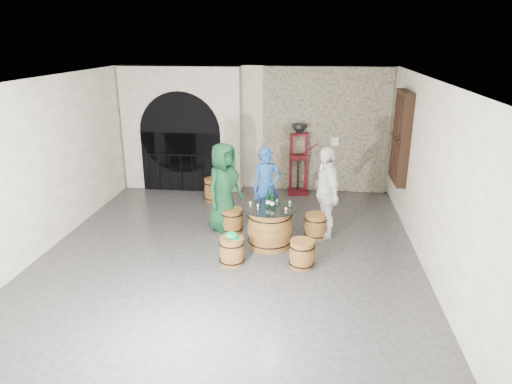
# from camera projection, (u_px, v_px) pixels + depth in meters

# --- Properties ---
(ground) EXTENTS (8.00, 8.00, 0.00)m
(ground) POSITION_uv_depth(u_px,v_px,m) (231.00, 252.00, 8.66)
(ground) COLOR #2B2B2E
(ground) RESTS_ON ground
(wall_back) EXTENTS (8.00, 0.00, 8.00)m
(wall_back) POSITION_uv_depth(u_px,v_px,m) (256.00, 129.00, 11.90)
(wall_back) COLOR silver
(wall_back) RESTS_ON ground
(wall_front) EXTENTS (8.00, 0.00, 8.00)m
(wall_front) POSITION_uv_depth(u_px,v_px,m) (156.00, 288.00, 4.39)
(wall_front) COLOR silver
(wall_front) RESTS_ON ground
(wall_left) EXTENTS (0.00, 8.00, 8.00)m
(wall_left) POSITION_uv_depth(u_px,v_px,m) (45.00, 165.00, 8.54)
(wall_left) COLOR silver
(wall_left) RESTS_ON ground
(wall_right) EXTENTS (0.00, 8.00, 8.00)m
(wall_right) POSITION_uv_depth(u_px,v_px,m) (432.00, 179.00, 7.75)
(wall_right) COLOR silver
(wall_right) RESTS_ON ground
(ceiling) EXTENTS (8.00, 8.00, 0.00)m
(ceiling) POSITION_uv_depth(u_px,v_px,m) (227.00, 80.00, 7.63)
(ceiling) COLOR beige
(ceiling) RESTS_ON wall_back
(stone_facing_panel) EXTENTS (3.20, 0.12, 3.18)m
(stone_facing_panel) POSITION_uv_depth(u_px,v_px,m) (325.00, 131.00, 11.64)
(stone_facing_panel) COLOR gray
(stone_facing_panel) RESTS_ON ground
(arched_opening) EXTENTS (3.10, 0.60, 3.19)m
(arched_opening) POSITION_uv_depth(u_px,v_px,m) (182.00, 130.00, 11.88)
(arched_opening) COLOR silver
(arched_opening) RESTS_ON ground
(shuttered_window) EXTENTS (0.23, 1.10, 2.00)m
(shuttered_window) POSITION_uv_depth(u_px,v_px,m) (400.00, 137.00, 9.95)
(shuttered_window) COLOR black
(shuttered_window) RESTS_ON wall_right
(barrel_table) EXTENTS (1.04, 1.04, 0.80)m
(barrel_table) POSITION_uv_depth(u_px,v_px,m) (270.00, 227.00, 8.83)
(barrel_table) COLOR brown
(barrel_table) RESTS_ON ground
(barrel_stool_left) EXTENTS (0.46, 0.46, 0.50)m
(barrel_stool_left) POSITION_uv_depth(u_px,v_px,m) (232.00, 220.00, 9.52)
(barrel_stool_left) COLOR brown
(barrel_stool_left) RESTS_ON ground
(barrel_stool_far) EXTENTS (0.46, 0.46, 0.50)m
(barrel_stool_far) POSITION_uv_depth(u_px,v_px,m) (266.00, 214.00, 9.84)
(barrel_stool_far) COLOR brown
(barrel_stool_far) RESTS_ON ground
(barrel_stool_right) EXTENTS (0.46, 0.46, 0.50)m
(barrel_stool_right) POSITION_uv_depth(u_px,v_px,m) (316.00, 226.00, 9.24)
(barrel_stool_right) COLOR brown
(barrel_stool_right) RESTS_ON ground
(barrel_stool_near_right) EXTENTS (0.46, 0.46, 0.50)m
(barrel_stool_near_right) POSITION_uv_depth(u_px,v_px,m) (302.00, 254.00, 8.06)
(barrel_stool_near_right) COLOR brown
(barrel_stool_near_right) RESTS_ON ground
(barrel_stool_near_left) EXTENTS (0.46, 0.46, 0.50)m
(barrel_stool_near_left) POSITION_uv_depth(u_px,v_px,m) (232.00, 251.00, 8.17)
(barrel_stool_near_left) COLOR brown
(barrel_stool_near_left) RESTS_ON ground
(green_cap) EXTENTS (0.26, 0.22, 0.12)m
(green_cap) POSITION_uv_depth(u_px,v_px,m) (232.00, 235.00, 8.07)
(green_cap) COLOR #0C8949
(green_cap) RESTS_ON barrel_stool_near_left
(person_green) EXTENTS (0.97, 1.09, 1.87)m
(person_green) POSITION_uv_depth(u_px,v_px,m) (224.00, 187.00, 9.44)
(person_green) COLOR #10391F
(person_green) RESTS_ON ground
(person_blue) EXTENTS (0.74, 0.64, 1.73)m
(person_blue) POSITION_uv_depth(u_px,v_px,m) (266.00, 187.00, 9.63)
(person_blue) COLOR navy
(person_blue) RESTS_ON ground
(person_white) EXTENTS (0.78, 1.19, 1.87)m
(person_white) POSITION_uv_depth(u_px,v_px,m) (326.00, 193.00, 9.09)
(person_white) COLOR silver
(person_white) RESTS_ON ground
(wine_bottle_left) EXTENTS (0.08, 0.08, 0.32)m
(wine_bottle_left) POSITION_uv_depth(u_px,v_px,m) (268.00, 200.00, 8.67)
(wine_bottle_left) COLOR black
(wine_bottle_left) RESTS_ON barrel_table
(wine_bottle_center) EXTENTS (0.08, 0.08, 0.32)m
(wine_bottle_center) POSITION_uv_depth(u_px,v_px,m) (272.00, 202.00, 8.61)
(wine_bottle_center) COLOR black
(wine_bottle_center) RESTS_ON barrel_table
(wine_bottle_right) EXTENTS (0.08, 0.08, 0.32)m
(wine_bottle_right) POSITION_uv_depth(u_px,v_px,m) (268.00, 199.00, 8.73)
(wine_bottle_right) COLOR black
(wine_bottle_right) RESTS_ON barrel_table
(tasting_glass_a) EXTENTS (0.05, 0.05, 0.10)m
(tasting_glass_a) POSITION_uv_depth(u_px,v_px,m) (258.00, 207.00, 8.58)
(tasting_glass_a) COLOR #BE7624
(tasting_glass_a) RESTS_ON barrel_table
(tasting_glass_b) EXTENTS (0.05, 0.05, 0.10)m
(tasting_glass_b) POSITION_uv_depth(u_px,v_px,m) (290.00, 203.00, 8.76)
(tasting_glass_b) COLOR #BE7624
(tasting_glass_b) RESTS_ON barrel_table
(tasting_glass_c) EXTENTS (0.05, 0.05, 0.10)m
(tasting_glass_c) POSITION_uv_depth(u_px,v_px,m) (267.00, 200.00, 8.94)
(tasting_glass_c) COLOR #BE7624
(tasting_glass_c) RESTS_ON barrel_table
(tasting_glass_d) EXTENTS (0.05, 0.05, 0.10)m
(tasting_glass_d) POSITION_uv_depth(u_px,v_px,m) (277.00, 202.00, 8.83)
(tasting_glass_d) COLOR #BE7624
(tasting_glass_d) RESTS_ON barrel_table
(tasting_glass_e) EXTENTS (0.05, 0.05, 0.10)m
(tasting_glass_e) POSITION_uv_depth(u_px,v_px,m) (286.00, 210.00, 8.42)
(tasting_glass_e) COLOR #BE7624
(tasting_glass_e) RESTS_ON barrel_table
(tasting_glass_f) EXTENTS (0.05, 0.05, 0.10)m
(tasting_glass_f) POSITION_uv_depth(u_px,v_px,m) (250.00, 204.00, 8.71)
(tasting_glass_f) COLOR #BE7624
(tasting_glass_f) RESTS_ON barrel_table
(side_barrel) EXTENTS (0.44, 0.44, 0.59)m
(side_barrel) POSITION_uv_depth(u_px,v_px,m) (213.00, 190.00, 11.28)
(side_barrel) COLOR brown
(side_barrel) RESTS_ON ground
(corking_press) EXTENTS (0.78, 0.48, 1.82)m
(corking_press) POSITION_uv_depth(u_px,v_px,m) (299.00, 154.00, 11.57)
(corking_press) COLOR #4F0D17
(corking_press) RESTS_ON ground
(control_box) EXTENTS (0.18, 0.10, 0.22)m
(control_box) POSITION_uv_depth(u_px,v_px,m) (335.00, 141.00, 11.62)
(control_box) COLOR silver
(control_box) RESTS_ON wall_back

